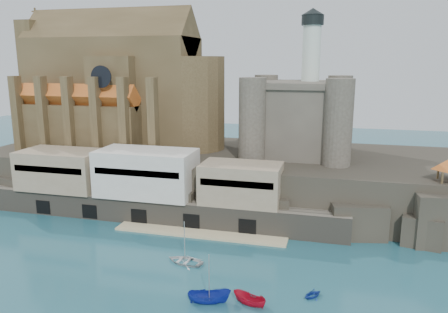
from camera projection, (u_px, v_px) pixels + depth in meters
ground at (145, 283)px, 58.29m from camera, size 300.00×300.00×0.00m
promontory at (220, 175)px, 94.49m from camera, size 100.00×36.00×10.00m
quay at (145, 187)px, 81.30m from camera, size 70.00×12.00×13.05m
church at (121, 92)px, 99.03m from camera, size 47.00×25.93×30.51m
castle_keep at (299, 115)px, 89.21m from camera, size 21.20×21.20×29.30m
rock_outcrop at (446, 217)px, 71.51m from camera, size 14.50×10.50×8.70m
boat_2 at (209, 303)px, 53.61m from camera, size 2.52×2.49×5.35m
boat_5 at (249, 304)px, 53.27m from camera, size 2.14×2.11×4.44m
boat_6 at (185, 262)px, 64.31m from camera, size 1.87×4.11×5.55m
boat_7 at (312, 297)px, 54.94m from camera, size 2.73×2.64×2.74m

